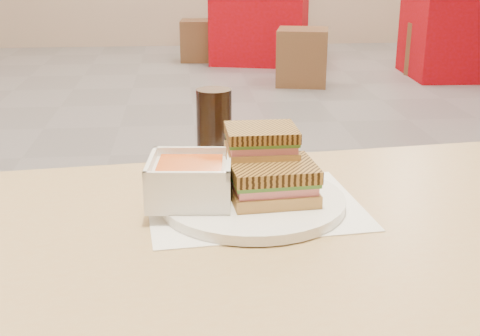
{
  "coord_description": "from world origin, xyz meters",
  "views": [
    {
      "loc": [
        -0.07,
        -2.88,
        1.13
      ],
      "look_at": [
        0.01,
        -2.0,
        0.82
      ],
      "focal_mm": 46.92,
      "sensor_mm": 36.0,
      "label": 1
    }
  ],
  "objects": [
    {
      "name": "panini_upper",
      "position": [
        0.05,
        -1.94,
        0.84
      ],
      "size": [
        0.11,
        0.09,
        0.05
      ],
      "color": "tan",
      "rests_on": "panini_lower"
    },
    {
      "name": "plate",
      "position": [
        0.03,
        -1.99,
        0.76
      ],
      "size": [
        0.29,
        0.29,
        0.02
      ],
      "color": "white",
      "rests_on": "tray_liner"
    },
    {
      "name": "bg_chair_2r",
      "position": [
        0.91,
        4.34,
        0.24
      ],
      "size": [
        0.47,
        0.47,
        0.47
      ],
      "color": "brown",
      "rests_on": "ground"
    },
    {
      "name": "tray_liner",
      "position": [
        0.03,
        -1.98,
        0.75
      ],
      "size": [
        0.35,
        0.28,
        0.0
      ],
      "color": "white",
      "rests_on": "main_table"
    },
    {
      "name": "bg_table_1",
      "position": [
        2.47,
        2.78,
        0.38
      ],
      "size": [
        0.9,
        0.9,
        0.75
      ],
      "color": "#920304",
      "rests_on": "ground"
    },
    {
      "name": "bg_table_2",
      "position": [
        0.77,
        3.8,
        0.41
      ],
      "size": [
        1.14,
        1.14,
        0.82
      ],
      "color": "#920304",
      "rests_on": "ground"
    },
    {
      "name": "bg_chair_1r",
      "position": [
        2.28,
        2.71,
        0.24
      ],
      "size": [
        0.51,
        0.51,
        0.49
      ],
      "color": "brown",
      "rests_on": "ground"
    },
    {
      "name": "bg_chair_2l",
      "position": [
        0.12,
        3.87,
        0.21
      ],
      "size": [
        0.41,
        0.41,
        0.43
      ],
      "color": "brown",
      "rests_on": "ground"
    },
    {
      "name": "soup_bowl",
      "position": [
        -0.06,
        -1.99,
        0.8
      ],
      "size": [
        0.13,
        0.13,
        0.07
      ],
      "color": "white",
      "rests_on": "plate"
    },
    {
      "name": "panini_lower",
      "position": [
        0.06,
        -2.0,
        0.8
      ],
      "size": [
        0.14,
        0.12,
        0.06
      ],
      "color": "tan",
      "rests_on": "plate"
    },
    {
      "name": "cola_glass",
      "position": [
        -0.02,
        -1.76,
        0.82
      ],
      "size": [
        0.06,
        0.06,
        0.14
      ],
      "color": "black",
      "rests_on": "main_table"
    },
    {
      "name": "main_table",
      "position": [
        0.09,
        -2.08,
        0.64
      ],
      "size": [
        1.27,
        0.82,
        0.75
      ],
      "color": "tan",
      "rests_on": "ground"
    },
    {
      "name": "bg_chair_1l",
      "position": [
        0.98,
        2.53,
        0.24
      ],
      "size": [
        0.51,
        0.51,
        0.48
      ],
      "color": "brown",
      "rests_on": "ground"
    }
  ]
}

